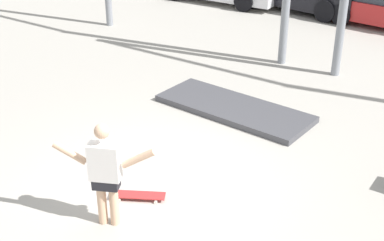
% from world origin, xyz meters
% --- Properties ---
extents(ground_plane, '(36.00, 36.00, 0.00)m').
position_xyz_m(ground_plane, '(0.00, 0.00, 0.00)').
color(ground_plane, '#B2ADA3').
extents(skateboarder, '(1.35, 0.71, 1.61)m').
position_xyz_m(skateboarder, '(0.08, -1.07, 0.88)').
color(skateboarder, '#DBAD89').
rests_on(skateboarder, ground_plane).
extents(skateboard, '(0.83, 0.60, 0.08)m').
position_xyz_m(skateboard, '(0.05, -0.37, 0.06)').
color(skateboard, red).
rests_on(skateboard, ground_plane).
extents(manual_pad, '(3.32, 1.46, 0.12)m').
position_xyz_m(manual_pad, '(-0.29, 3.15, 0.06)').
color(manual_pad, '#47474C').
rests_on(manual_pad, ground_plane).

